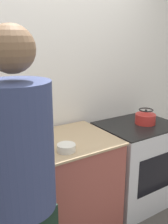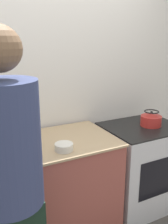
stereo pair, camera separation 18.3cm
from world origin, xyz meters
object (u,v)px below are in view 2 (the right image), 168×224
at_px(kettle, 151,119).
at_px(bowl_prep, 64,147).
at_px(oven, 140,166).
at_px(person, 10,179).

xyz_separation_m(kettle, bowl_prep, (-1.00, -0.15, -0.03)).
height_order(oven, bowl_prep, bowl_prep).
xyz_separation_m(oven, bowl_prep, (-0.92, -0.18, 0.48)).
distance_m(kettle, bowl_prep, 1.01).
bearing_deg(person, kettle, 19.17).
distance_m(oven, kettle, 0.51).
bearing_deg(oven, person, -159.04).
relative_size(oven, kettle, 4.30).
bearing_deg(kettle, person, -160.83).
relative_size(person, kettle, 8.71).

